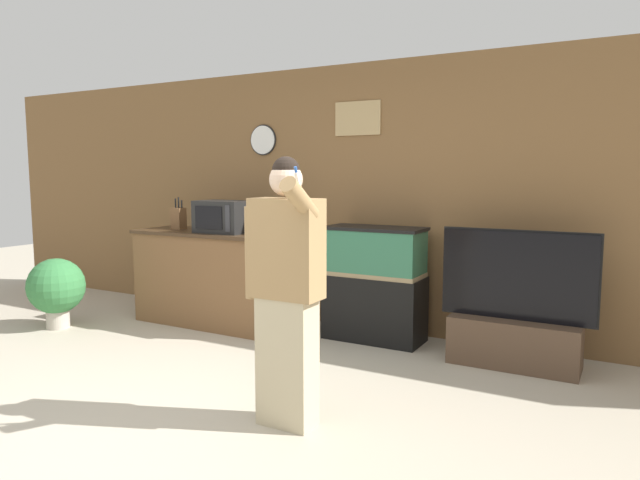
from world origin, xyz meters
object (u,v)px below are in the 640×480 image
aquarium_on_stand (375,283)px  potted_plant (56,288)px  microwave (224,217)px  tv_on_stand (515,327)px  counter_island (214,278)px  knife_block (179,218)px  person_standing (285,288)px

aquarium_on_stand → potted_plant: aquarium_on_stand is taller
aquarium_on_stand → potted_plant: (-2.94, -1.16, -0.12)m
microwave → potted_plant: 1.82m
tv_on_stand → counter_island: bearing=-177.0°
knife_block → aquarium_on_stand: bearing=7.0°
knife_block → aquarium_on_stand: knife_block is taller
microwave → person_standing: size_ratio=0.32×
microwave → knife_block: bearing=174.9°
tv_on_stand → person_standing: size_ratio=0.74×
microwave → aquarium_on_stand: size_ratio=0.50×
counter_island → knife_block: (-0.48, 0.02, 0.60)m
aquarium_on_stand → counter_island: bearing=-170.3°
counter_island → knife_block: knife_block is taller
tv_on_stand → potted_plant: 4.34m
tv_on_stand → knife_block: bearing=-177.7°
microwave → potted_plant: (-1.45, -0.84, -0.71)m
person_standing → potted_plant: 3.31m
potted_plant → microwave: bearing=30.2°
counter_island → tv_on_stand: 2.94m
counter_island → potted_plant: size_ratio=2.43×
knife_block → tv_on_stand: (3.41, 0.14, -0.75)m
counter_island → tv_on_stand: (2.93, 0.16, -0.16)m
aquarium_on_stand → potted_plant: size_ratio=1.50×
aquarium_on_stand → tv_on_stand: (1.28, -0.13, -0.21)m
counter_island → microwave: size_ratio=3.24×
knife_block → tv_on_stand: size_ratio=0.28×
person_standing → tv_on_stand: bearing=60.3°
microwave → counter_island: bearing=167.6°
counter_island → microwave: bearing=-12.4°
potted_plant → knife_block: bearing=48.2°
aquarium_on_stand → person_standing: size_ratio=0.64×
microwave → knife_block: 0.65m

